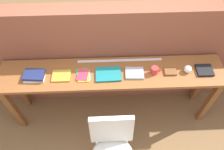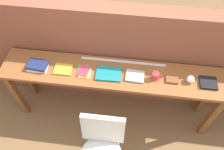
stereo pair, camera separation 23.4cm
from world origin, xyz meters
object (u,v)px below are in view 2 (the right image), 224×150
(book_stack_leftmost, at_px, (38,65))
(sports_ball_small, at_px, (190,79))
(book_repair_rightmost, at_px, (208,83))
(mug, at_px, (156,76))
(leather_journal_brown, at_px, (172,79))
(pamphlet_pile_colourful, at_px, (84,71))
(book_open_centre, at_px, (109,74))
(magazine_cycling, at_px, (63,69))
(chair_white_moulded, at_px, (102,146))

(book_stack_leftmost, height_order, sports_ball_small, sports_ball_small)
(book_stack_leftmost, height_order, book_repair_rightmost, book_stack_leftmost)
(sports_ball_small, bearing_deg, book_repair_rightmost, 0.16)
(mug, distance_m, sports_ball_small, 0.36)
(leather_journal_brown, xyz_separation_m, sports_ball_small, (0.18, 0.00, 0.03))
(leather_journal_brown, xyz_separation_m, book_repair_rightmost, (0.38, 0.00, 0.00))
(book_stack_leftmost, xyz_separation_m, pamphlet_pile_colourful, (0.52, 0.00, -0.02))
(book_open_centre, xyz_separation_m, book_repair_rightmost, (1.05, 0.01, 0.00))
(book_stack_leftmost, bearing_deg, leather_journal_brown, 0.24)
(mug, distance_m, leather_journal_brown, 0.18)
(book_repair_rightmost, bearing_deg, sports_ball_small, -179.45)
(book_stack_leftmost, relative_size, pamphlet_pile_colourful, 1.16)
(leather_journal_brown, relative_size, book_repair_rightmost, 0.74)
(pamphlet_pile_colourful, bearing_deg, book_open_centre, -0.44)
(magazine_cycling, height_order, leather_journal_brown, leather_journal_brown)
(chair_white_moulded, distance_m, pamphlet_pile_colourful, 0.81)
(chair_white_moulded, xyz_separation_m, pamphlet_pile_colourful, (-0.28, 0.67, 0.36))
(pamphlet_pile_colourful, bearing_deg, leather_journal_brown, 0.31)
(chair_white_moulded, relative_size, book_stack_leftmost, 3.90)
(chair_white_moulded, xyz_separation_m, sports_ball_small, (0.85, 0.68, 0.40))
(book_repair_rightmost, bearing_deg, pamphlet_pile_colourful, -179.26)
(book_stack_leftmost, distance_m, mug, 1.29)
(book_open_centre, bearing_deg, mug, -0.72)
(chair_white_moulded, bearing_deg, leather_journal_brown, 45.54)
(chair_white_moulded, distance_m, sports_ball_small, 1.16)
(magazine_cycling, distance_m, mug, 1.01)
(magazine_cycling, distance_m, pamphlet_pile_colourful, 0.24)
(magazine_cycling, distance_m, leather_journal_brown, 1.19)
(magazine_cycling, height_order, sports_ball_small, sports_ball_small)
(pamphlet_pile_colourful, distance_m, book_open_centre, 0.27)
(magazine_cycling, distance_m, book_open_centre, 0.51)
(pamphlet_pile_colourful, xyz_separation_m, leather_journal_brown, (0.95, 0.01, 0.01))
(mug, height_order, book_repair_rightmost, mug)
(leather_journal_brown, bearing_deg, mug, -177.99)
(book_stack_leftmost, distance_m, leather_journal_brown, 1.47)
(pamphlet_pile_colourful, relative_size, book_open_centre, 0.72)
(book_open_centre, bearing_deg, leather_journal_brown, -0.61)
(sports_ball_small, bearing_deg, magazine_cycling, -179.51)
(chair_white_moulded, relative_size, mug, 8.10)
(magazine_cycling, xyz_separation_m, mug, (1.01, 0.01, 0.04))
(pamphlet_pile_colourful, xyz_separation_m, book_repair_rightmost, (1.32, 0.01, 0.01))
(book_stack_leftmost, xyz_separation_m, book_open_centre, (0.79, -0.00, -0.02))
(chair_white_moulded, distance_m, book_stack_leftmost, 1.12)
(magazine_cycling, relative_size, sports_ball_small, 2.37)
(pamphlet_pile_colourful, relative_size, leather_journal_brown, 1.51)
(book_stack_leftmost, relative_size, book_open_centre, 0.83)
(book_stack_leftmost, bearing_deg, sports_ball_small, 0.31)
(book_open_centre, height_order, mug, mug)
(book_open_centre, xyz_separation_m, leather_journal_brown, (0.68, 0.01, 0.00))
(sports_ball_small, height_order, book_repair_rightmost, sports_ball_small)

